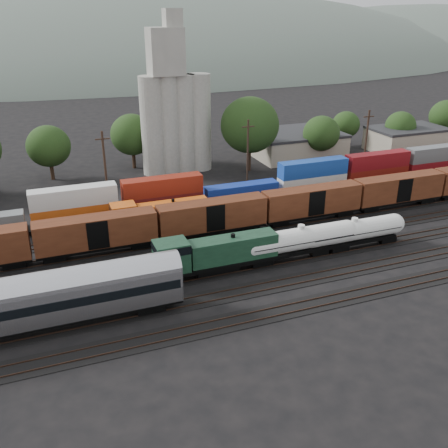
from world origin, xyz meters
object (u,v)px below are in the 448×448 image
object	(u,v)px
passenger_coach	(42,298)
orange_locomotive	(154,214)
grain_silo	(175,113)
tank_car_a	(300,240)
green_locomotive	(208,255)

from	to	relation	value
passenger_coach	orange_locomotive	distance (m)	25.35
orange_locomotive	grain_silo	size ratio (longest dim) A/B	0.58
tank_car_a	orange_locomotive	distance (m)	21.19
orange_locomotive	tank_car_a	bearing A→B (deg)	-45.05
green_locomotive	passenger_coach	size ratio (longest dim) A/B	0.66
passenger_coach	grain_silo	world-z (taller)	grain_silo
passenger_coach	grain_silo	bearing A→B (deg)	60.31
green_locomotive	orange_locomotive	size ratio (longest dim) A/B	1.06
tank_car_a	passenger_coach	bearing A→B (deg)	-170.69
passenger_coach	orange_locomotive	world-z (taller)	passenger_coach
green_locomotive	grain_silo	distance (m)	42.62
passenger_coach	grain_silo	distance (m)	53.49
tank_car_a	passenger_coach	world-z (taller)	passenger_coach
tank_car_a	grain_silo	world-z (taller)	grain_silo
tank_car_a	grain_silo	size ratio (longest dim) A/B	0.56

